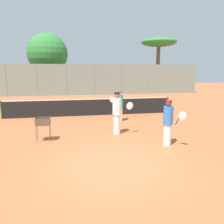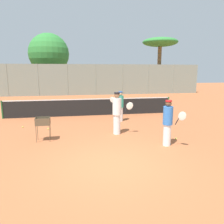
# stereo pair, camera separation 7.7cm
# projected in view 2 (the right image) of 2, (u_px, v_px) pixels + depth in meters

# --- Properties ---
(ground_plane) EXTENTS (80.00, 80.00, 0.00)m
(ground_plane) POSITION_uv_depth(u_px,v_px,m) (112.00, 165.00, 6.54)
(ground_plane) COLOR #B26038
(tennis_net) EXTENTS (10.49, 0.10, 1.07)m
(tennis_net) POSITION_uv_depth(u_px,v_px,m) (91.00, 107.00, 13.71)
(tennis_net) COLOR #26592D
(tennis_net) RESTS_ON ground_plane
(back_fence) EXTENTS (28.72, 0.08, 3.51)m
(back_fence) POSITION_uv_depth(u_px,v_px,m) (82.00, 80.00, 24.86)
(back_fence) COLOR gray
(back_fence) RESTS_ON ground_plane
(tree_0) EXTENTS (4.56, 4.56, 6.98)m
(tree_0) POSITION_uv_depth(u_px,v_px,m) (160.00, 44.00, 28.22)
(tree_0) COLOR brown
(tree_0) RESTS_ON ground_plane
(tree_1) EXTENTS (5.10, 5.10, 7.47)m
(tree_1) POSITION_uv_depth(u_px,v_px,m) (49.00, 54.00, 27.99)
(tree_1) COLOR brown
(tree_1) RESTS_ON ground_plane
(player_white_outfit) EXTENTS (0.91, 0.46, 1.87)m
(player_white_outfit) POSITION_uv_depth(u_px,v_px,m) (117.00, 113.00, 9.63)
(player_white_outfit) COLOR white
(player_white_outfit) RESTS_ON ground_plane
(player_red_cap) EXTENTS (0.73, 0.66, 1.67)m
(player_red_cap) POSITION_uv_depth(u_px,v_px,m) (120.00, 106.00, 12.11)
(player_red_cap) COLOR white
(player_red_cap) RESTS_ON ground_plane
(player_yellow_shirt) EXTENTS (0.66, 0.75, 1.73)m
(player_yellow_shirt) POSITION_uv_depth(u_px,v_px,m) (168.00, 122.00, 8.12)
(player_yellow_shirt) COLOR white
(player_yellow_shirt) RESTS_ON ground_plane
(ball_cart) EXTENTS (0.56, 0.41, 0.97)m
(ball_cart) POSITION_uv_depth(u_px,v_px,m) (43.00, 123.00, 8.70)
(ball_cart) COLOR brown
(ball_cart) RESTS_ON ground_plane
(tennis_ball_2) EXTENTS (0.07, 0.07, 0.07)m
(tennis_ball_2) POSITION_uv_depth(u_px,v_px,m) (176.00, 139.00, 9.02)
(tennis_ball_2) COLOR #D1E54C
(tennis_ball_2) RESTS_ON ground_plane
(tennis_ball_4) EXTENTS (0.07, 0.07, 0.07)m
(tennis_ball_4) POSITION_uv_depth(u_px,v_px,m) (23.00, 127.00, 10.86)
(tennis_ball_4) COLOR #D1E54C
(tennis_ball_4) RESTS_ON ground_plane
(tennis_ball_5) EXTENTS (0.07, 0.07, 0.07)m
(tennis_ball_5) POSITION_uv_depth(u_px,v_px,m) (48.00, 129.00, 10.52)
(tennis_ball_5) COLOR #D1E54C
(tennis_ball_5) RESTS_ON ground_plane
(parked_car) EXTENTS (4.20, 1.70, 1.60)m
(parked_car) POSITION_uv_depth(u_px,v_px,m) (105.00, 87.00, 29.05)
(parked_car) COLOR #B2B7BC
(parked_car) RESTS_ON ground_plane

